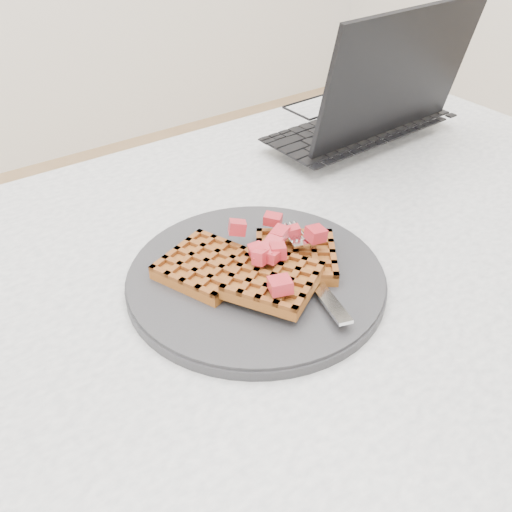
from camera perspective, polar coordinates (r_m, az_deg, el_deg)
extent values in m
cube|color=silver|center=(0.73, 4.36, -0.66)|extent=(1.20, 0.80, 0.03)
cube|color=silver|center=(1.47, 11.84, 1.80)|extent=(0.06, 0.06, 0.72)
cylinder|color=#252527|center=(0.67, 0.00, -2.22)|extent=(0.30, 0.30, 0.02)
imported|color=black|center=(1.05, 8.39, 13.00)|extent=(0.35, 0.23, 0.03)
cube|color=black|center=(0.94, 14.16, 17.20)|extent=(0.31, 0.06, 0.21)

